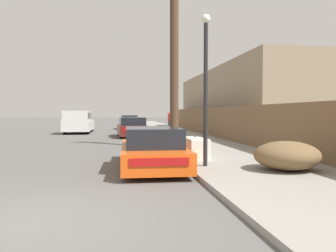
{
  "coord_description": "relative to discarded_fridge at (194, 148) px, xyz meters",
  "views": [
    {
      "loc": [
        1.34,
        -4.92,
        1.63
      ],
      "look_at": [
        3.58,
        10.46,
        1.0
      ],
      "focal_mm": 35.0,
      "sensor_mm": 36.0,
      "label": 1
    }
  ],
  "objects": [
    {
      "name": "wooden_fence",
      "position": [
        3.48,
        9.91,
        0.59
      ],
      "size": [
        0.08,
        31.29,
        1.85
      ],
      "primitive_type": "cube",
      "color": "brown",
      "rests_on": "sidewalk_curb"
    },
    {
      "name": "car_parked_far",
      "position": [
        -1.56,
        22.47,
        0.19
      ],
      "size": [
        1.84,
        4.51,
        1.39
      ],
      "rotation": [
        0.0,
        0.0,
        0.02
      ],
      "color": "silver",
      "rests_on": "ground"
    },
    {
      "name": "street_lamp",
      "position": [
        -0.05,
        -1.61,
        2.16
      ],
      "size": [
        0.26,
        0.26,
        4.26
      ],
      "color": "#232326",
      "rests_on": "sidewalk_curb"
    },
    {
      "name": "discarded_fridge",
      "position": [
        0.0,
        0.0,
        0.0
      ],
      "size": [
        0.72,
        1.61,
        0.7
      ],
      "rotation": [
        0.0,
        0.0,
        0.06
      ],
      "color": "silver",
      "rests_on": "sidewalk_curb"
    },
    {
      "name": "parked_sports_car_red",
      "position": [
        -1.5,
        -1.02,
        0.09
      ],
      "size": [
        1.88,
        4.58,
        1.21
      ],
      "rotation": [
        0.0,
        0.0,
        -0.02
      ],
      "color": "#E05114",
      "rests_on": "ground"
    },
    {
      "name": "building_right_house",
      "position": [
        7.98,
        16.71,
        2.16
      ],
      "size": [
        6.0,
        21.9,
        5.24
      ],
      "primitive_type": "cube",
      "color": "gray",
      "rests_on": "ground"
    },
    {
      "name": "brush_pile",
      "position": [
        1.91,
        -2.56,
        0.04
      ],
      "size": [
        1.73,
        1.66,
        0.76
      ],
      "color": "brown",
      "rests_on": "sidewalk_curb"
    },
    {
      "name": "ground_plane",
      "position": [
        -3.77,
        -5.68,
        -0.46
      ],
      "size": [
        220.0,
        220.0,
        0.0
      ],
      "primitive_type": "plane",
      "color": "#595654"
    },
    {
      "name": "pedestrian",
      "position": [
        1.78,
        17.23,
        0.51
      ],
      "size": [
        0.34,
        0.34,
        1.67
      ],
      "color": "#282D42",
      "rests_on": "sidewalk_curb"
    },
    {
      "name": "car_parked_mid",
      "position": [
        -1.64,
        11.87,
        0.16
      ],
      "size": [
        2.09,
        4.54,
        1.32
      ],
      "rotation": [
        0.0,
        0.0,
        0.05
      ],
      "color": "#5B1E19",
      "rests_on": "ground"
    },
    {
      "name": "sidewalk_curb",
      "position": [
        1.53,
        17.82,
        -0.4
      ],
      "size": [
        4.2,
        63.0,
        0.12
      ],
      "primitive_type": "cube",
      "color": "gray",
      "rests_on": "ground"
    },
    {
      "name": "pickup_truck",
      "position": [
        -5.76,
        16.38,
        0.44
      ],
      "size": [
        2.04,
        5.55,
        1.79
      ],
      "rotation": [
        0.0,
        0.0,
        3.15
      ],
      "color": "silver",
      "rests_on": "ground"
    },
    {
      "name": "utility_pole",
      "position": [
        0.03,
        4.29,
        3.49
      ],
      "size": [
        1.8,
        0.4,
        7.52
      ],
      "color": "#4C3826",
      "rests_on": "sidewalk_curb"
    }
  ]
}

